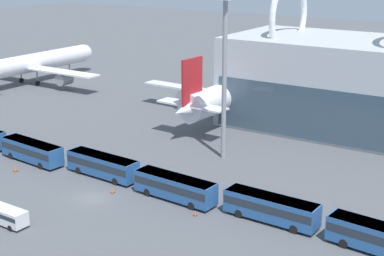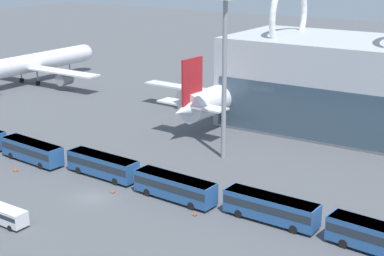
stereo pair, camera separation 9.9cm
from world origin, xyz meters
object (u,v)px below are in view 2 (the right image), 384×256
at_px(shuttle_bus_4, 271,207).
at_px(floodlight_mast, 224,68).
at_px(airliner_at_gate_near, 30,64).
at_px(shuttle_bus_1, 32,150).
at_px(shuttle_bus_2, 102,164).
at_px(service_van_foreground, 7,215).
at_px(shuttle_bus_5, 382,238).
at_px(traffic_cone_0, 195,213).
at_px(airliner_at_gate_far, 240,91).
at_px(traffic_cone_2, 15,169).
at_px(traffic_cone_1, 112,191).
at_px(shuttle_bus_3, 175,186).

relative_size(shuttle_bus_4, floodlight_mast, 0.48).
relative_size(airliner_at_gate_near, shuttle_bus_1, 3.60).
height_order(airliner_at_gate_near, floodlight_mast, floodlight_mast).
relative_size(shuttle_bus_2, shuttle_bus_4, 1.00).
distance_m(airliner_at_gate_near, service_van_foreground, 78.02).
distance_m(shuttle_bus_1, shuttle_bus_5, 51.84).
bearing_deg(traffic_cone_0, airliner_at_gate_far, 111.61).
xyz_separation_m(shuttle_bus_5, traffic_cone_2, (-50.79, -4.37, -1.45)).
height_order(traffic_cone_1, traffic_cone_2, traffic_cone_2).
bearing_deg(shuttle_bus_1, traffic_cone_0, 0.31).
relative_size(traffic_cone_1, traffic_cone_2, 0.77).
bearing_deg(airliner_at_gate_near, floodlight_mast, -107.21).
xyz_separation_m(traffic_cone_0, traffic_cone_2, (-29.59, -1.59, 0.06)).
bearing_deg(traffic_cone_1, service_van_foreground, -106.16).
xyz_separation_m(airliner_at_gate_near, traffic_cone_1, (59.79, -40.64, -4.49)).
distance_m(shuttle_bus_2, service_van_foreground, 17.53).
bearing_deg(traffic_cone_1, shuttle_bus_1, 171.52).
relative_size(shuttle_bus_5, service_van_foreground, 2.20).
xyz_separation_m(shuttle_bus_4, traffic_cone_2, (-37.83, -5.07, -1.45)).
xyz_separation_m(service_van_foreground, floodlight_mast, (9.20, 33.57, 12.74)).
height_order(shuttle_bus_2, traffic_cone_0, shuttle_bus_2).
relative_size(shuttle_bus_5, traffic_cone_1, 19.45).
relative_size(shuttle_bus_1, shuttle_bus_5, 1.00).
xyz_separation_m(traffic_cone_0, traffic_cone_1, (-12.78, -0.06, -0.02)).
bearing_deg(airliner_at_gate_near, airliner_at_gate_far, -89.09).
distance_m(traffic_cone_0, traffic_cone_2, 29.63).
bearing_deg(airliner_at_gate_far, shuttle_bus_4, -143.82).
bearing_deg(traffic_cone_0, traffic_cone_2, -176.91).
relative_size(shuttle_bus_2, shuttle_bus_3, 1.00).
distance_m(airliner_at_gate_far, traffic_cone_1, 41.41).
bearing_deg(floodlight_mast, shuttle_bus_5, -30.54).
bearing_deg(service_van_foreground, airliner_at_gate_far, 90.79).
height_order(shuttle_bus_5, traffic_cone_1, shuttle_bus_5).
xyz_separation_m(shuttle_bus_1, shuttle_bus_5, (51.84, 0.18, 0.00)).
relative_size(shuttle_bus_1, floodlight_mast, 0.48).
height_order(airliner_at_gate_far, shuttle_bus_2, airliner_at_gate_far).
bearing_deg(traffic_cone_1, shuttle_bus_4, 9.54).
height_order(airliner_at_gate_far, traffic_cone_1, airliner_at_gate_far).
xyz_separation_m(airliner_at_gate_far, shuttle_bus_1, (-14.42, -38.32, -3.33)).
relative_size(shuttle_bus_4, traffic_cone_2, 14.86).
bearing_deg(airliner_at_gate_far, traffic_cone_2, 165.57).
distance_m(shuttle_bus_5, traffic_cone_0, 21.43).
bearing_deg(floodlight_mast, traffic_cone_2, -135.89).
relative_size(airliner_at_gate_far, shuttle_bus_3, 3.72).
height_order(shuttle_bus_2, floodlight_mast, floodlight_mast).
distance_m(shuttle_bus_3, service_van_foreground, 20.40).
bearing_deg(shuttle_bus_2, service_van_foreground, -83.78).
distance_m(airliner_at_gate_near, shuttle_bus_3, 77.81).
xyz_separation_m(shuttle_bus_5, traffic_cone_0, (-21.20, -2.78, -1.51)).
bearing_deg(service_van_foreground, floodlight_mast, 76.05).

